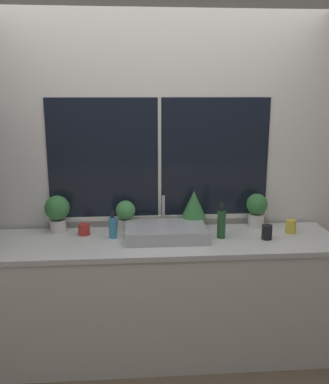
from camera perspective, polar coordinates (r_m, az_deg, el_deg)
ground_plane at (r=3.21m, az=0.26°, el=-23.39°), size 14.00×14.00×0.00m
wall_back at (r=3.32m, az=-0.70°, el=3.45°), size 8.00×0.09×2.70m
counter at (r=3.24m, az=-0.20°, el=-13.75°), size 2.52×0.65×0.89m
sink at (r=3.09m, az=0.15°, el=-5.32°), size 0.58×0.43×0.26m
potted_plant_far_left at (r=3.29m, az=-14.10°, el=-2.46°), size 0.19×0.19×0.28m
potted_plant_center_left at (r=3.25m, az=-5.22°, el=-2.95°), size 0.15×0.15×0.23m
potted_plant_center_right at (r=3.27m, az=3.93°, el=-2.01°), size 0.19×0.19×0.30m
potted_plant_far_right at (r=3.39m, az=12.18°, el=-2.14°), size 0.16×0.16×0.26m
soap_bottle at (r=3.10m, az=-6.89°, el=-4.65°), size 0.06×0.06×0.20m
bottle_tall at (r=3.10m, az=7.59°, el=-4.19°), size 0.06×0.06×0.26m
mug_yellow at (r=3.34m, az=16.49°, el=-4.41°), size 0.08×0.08×0.10m
mug_red at (r=3.21m, az=-10.67°, el=-4.93°), size 0.08×0.08×0.08m
mug_black at (r=3.15m, az=13.49°, el=-5.23°), size 0.07×0.07×0.10m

